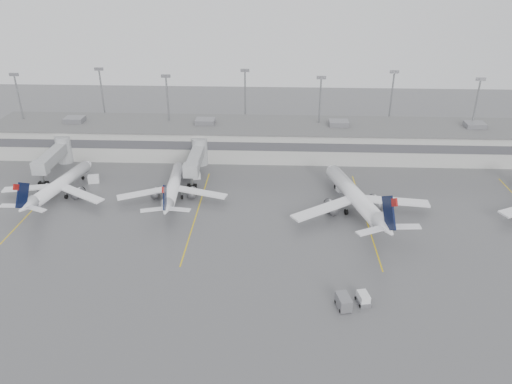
{
  "coord_description": "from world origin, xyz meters",
  "views": [
    {
      "loc": [
        -1.15,
        -67.42,
        49.75
      ],
      "look_at": [
        -5.12,
        24.0,
        5.0
      ],
      "focal_mm": 35.0,
      "sensor_mm": 36.0,
      "label": 1
    }
  ],
  "objects_px": {
    "jet_mid_right": "(357,198)",
    "baggage_tug": "(363,299)",
    "jet_far_left": "(58,185)",
    "jet_mid_left": "(173,187)"
  },
  "relations": [
    {
      "from": "jet_far_left",
      "to": "baggage_tug",
      "type": "distance_m",
      "value": 70.88
    },
    {
      "from": "jet_far_left",
      "to": "jet_mid_right",
      "type": "bearing_deg",
      "value": 7.5
    },
    {
      "from": "jet_far_left",
      "to": "jet_mid_right",
      "type": "xyz_separation_m",
      "value": [
        64.84,
        -4.37,
        0.62
      ]
    },
    {
      "from": "jet_mid_right",
      "to": "jet_far_left",
      "type": "bearing_deg",
      "value": 160.9
    },
    {
      "from": "jet_mid_right",
      "to": "baggage_tug",
      "type": "relative_size",
      "value": 10.72
    },
    {
      "from": "baggage_tug",
      "to": "jet_mid_right",
      "type": "bearing_deg",
      "value": 72.27
    },
    {
      "from": "jet_mid_left",
      "to": "jet_mid_right",
      "type": "xyz_separation_m",
      "value": [
        39.34,
        -4.71,
        0.68
      ]
    },
    {
      "from": "jet_mid_right",
      "to": "jet_mid_left",
      "type": "bearing_deg",
      "value": 157.92
    },
    {
      "from": "jet_mid_right",
      "to": "baggage_tug",
      "type": "bearing_deg",
      "value": -110.79
    },
    {
      "from": "jet_mid_left",
      "to": "baggage_tug",
      "type": "xyz_separation_m",
      "value": [
        36.42,
        -34.77,
        -2.02
      ]
    }
  ]
}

